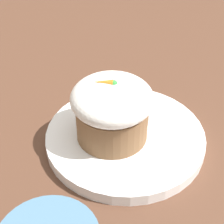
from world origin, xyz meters
TOP-DOWN VIEW (x-y plane):
  - ground_plane at (0.00, 0.00)m, footprint 4.00×4.00m
  - dessert_plate at (0.00, 0.00)m, footprint 0.20×0.20m
  - carrot_cake at (0.02, 0.01)m, footprint 0.10×0.10m
  - spoon at (-0.01, -0.00)m, footprint 0.09×0.11m

SIDE VIEW (x-z plane):
  - ground_plane at x=0.00m, z-range 0.00..0.00m
  - dessert_plate at x=0.00m, z-range 0.00..0.02m
  - spoon at x=-0.01m, z-range 0.02..0.02m
  - carrot_cake at x=0.02m, z-range 0.02..0.10m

